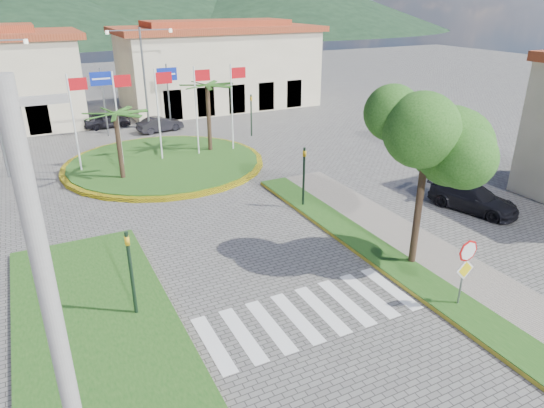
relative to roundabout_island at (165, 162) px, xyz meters
name	(u,v)px	position (x,y,z in m)	size (l,w,h in m)	color
ground	(381,393)	(0.00, -22.00, -0.17)	(160.00, 160.00, 0.00)	#595654
sidewalk_right	(480,297)	(6.00, -20.00, -0.09)	(4.00, 28.00, 0.15)	gray
verge_right	(455,306)	(4.80, -20.00, -0.08)	(1.60, 28.00, 0.18)	#1A4914
median_left	(99,334)	(-6.50, -16.00, -0.08)	(5.00, 14.00, 0.18)	#1A4914
crosswalk	(307,314)	(0.00, -18.00, -0.16)	(8.00, 3.00, 0.01)	silver
roundabout_island	(165,162)	(0.00, 0.00, 0.00)	(12.70, 12.70, 6.00)	yellow
stop_sign	(466,263)	(4.90, -20.04, 1.62)	(0.80, 0.11, 2.65)	slate
deciduous_tree	(427,140)	(5.50, -17.00, 5.01)	(3.60, 3.60, 6.80)	black
utility_pole	(58,341)	(-7.50, -22.00, 4.33)	(0.32, 0.32, 9.00)	gray
traffic_light_left	(131,267)	(-5.20, -15.50, 1.77)	(0.15, 0.18, 3.20)	black
traffic_light_right	(304,172)	(4.50, -10.00, 1.77)	(0.15, 0.18, 3.20)	black
traffic_light_far	(251,111)	(8.00, 4.00, 1.77)	(0.18, 0.15, 3.20)	black
direction_sign_west	(103,90)	(-2.00, 8.97, 3.36)	(1.60, 0.14, 5.20)	slate
direction_sign_east	(168,85)	(3.00, 8.97, 3.36)	(1.60, 0.14, 5.20)	slate
street_lamp_centre	(144,76)	(1.00, 8.00, 4.33)	(4.80, 0.16, 8.00)	slate
building_right	(218,65)	(10.00, 16.00, 3.73)	(19.08, 9.54, 8.05)	beige
hill_far_east	(287,1)	(70.00, 113.00, 8.83)	(120.00, 120.00, 18.00)	black
white_van	(26,121)	(-7.60, 14.64, 0.41)	(1.94, 4.20, 1.17)	silver
car_dark_a	(107,120)	(-1.61, 11.85, 0.48)	(1.53, 3.80, 1.29)	black
car_dark_b	(160,124)	(2.00, 8.54, 0.43)	(1.26, 3.63, 1.19)	black
car_side_right	(473,198)	(12.00, -14.14, 0.47)	(1.81, 4.44, 1.29)	black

